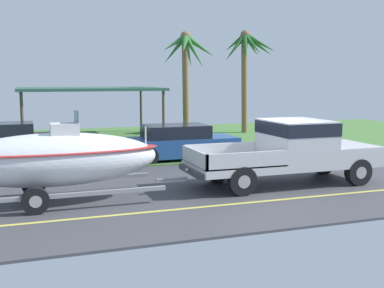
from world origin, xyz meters
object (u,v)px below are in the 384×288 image
object	(u,v)px
parked_sedan_near	(180,143)
palm_tree_near_right	(247,54)
boat_on_trailer	(54,159)
parked_sedan_far	(5,140)
pickup_truck_towing	(295,148)
carport_awning	(89,90)
palm_tree_near_left	(187,59)

from	to	relation	value
parked_sedan_near	palm_tree_near_right	xyz separation A→B (m)	(6.56, 7.67, 3.92)
boat_on_trailer	parked_sedan_near	world-z (taller)	boat_on_trailer
parked_sedan_near	parked_sedan_far	size ratio (longest dim) A/B	0.94
parked_sedan_near	pickup_truck_towing	bearing A→B (deg)	-69.01
carport_awning	pickup_truck_towing	bearing A→B (deg)	-71.21
pickup_truck_towing	palm_tree_near_right	bearing A→B (deg)	70.42
pickup_truck_towing	parked_sedan_far	bearing A→B (deg)	135.78
carport_awning	parked_sedan_near	bearing A→B (deg)	-72.71
pickup_truck_towing	palm_tree_near_left	xyz separation A→B (m)	(0.53, 11.74, 3.10)
carport_awning	palm_tree_near_right	world-z (taller)	palm_tree_near_right
parked_sedan_near	parked_sedan_far	bearing A→B (deg)	154.77
boat_on_trailer	carport_awning	distance (m)	13.34
parked_sedan_near	boat_on_trailer	bearing A→B (deg)	-134.07
pickup_truck_towing	parked_sedan_far	world-z (taller)	pickup_truck_towing
parked_sedan_near	parked_sedan_far	world-z (taller)	same
carport_awning	palm_tree_near_right	xyz separation A→B (m)	(9.00, -0.15, 2.01)
palm_tree_near_left	palm_tree_near_right	size ratio (longest dim) A/B	0.95
parked_sedan_far	parked_sedan_near	bearing A→B (deg)	-25.23
parked_sedan_far	palm_tree_near_right	world-z (taller)	palm_tree_near_right
parked_sedan_far	palm_tree_near_right	distance (m)	14.37
parked_sedan_near	carport_awning	size ratio (longest dim) A/B	0.61
carport_awning	palm_tree_near_right	bearing A→B (deg)	-0.98
carport_awning	palm_tree_near_left	size ratio (longest dim) A/B	1.27
boat_on_trailer	palm_tree_near_right	size ratio (longest dim) A/B	1.09
boat_on_trailer	parked_sedan_far	bearing A→B (deg)	100.01
parked_sedan_near	palm_tree_near_left	distance (m)	7.84
carport_awning	palm_tree_near_left	world-z (taller)	palm_tree_near_left
carport_awning	palm_tree_near_left	xyz separation A→B (m)	(4.95, -1.26, 1.58)
boat_on_trailer	parked_sedan_near	distance (m)	7.23
parked_sedan_far	palm_tree_near_right	bearing A→B (deg)	19.49
pickup_truck_towing	carport_awning	bearing A→B (deg)	108.79
boat_on_trailer	palm_tree_near_right	bearing A→B (deg)	47.98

